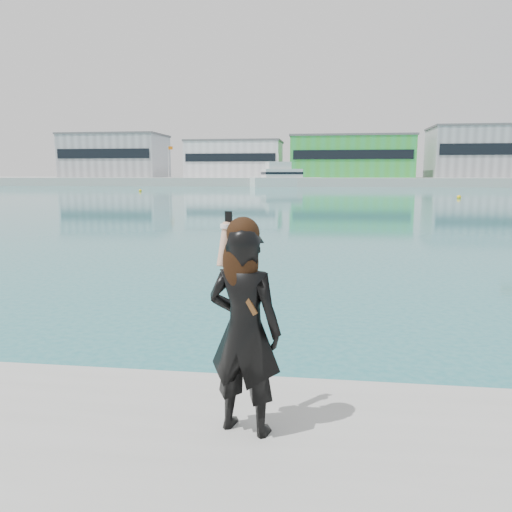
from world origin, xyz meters
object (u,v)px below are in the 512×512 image
(buoy_far, at_px, (140,192))
(buoy_near, at_px, (459,199))
(woman, at_px, (244,324))
(motor_yacht, at_px, (284,178))

(buoy_far, bearing_deg, buoy_near, -20.61)
(buoy_near, height_order, woman, woman)
(buoy_far, xyz_separation_m, woman, (29.25, -75.89, 1.70))
(buoy_near, height_order, buoy_far, same)
(motor_yacht, bearing_deg, woman, -109.12)
(buoy_near, xyz_separation_m, buoy_far, (-45.99, 17.29, 0.00))
(buoy_near, bearing_deg, woman, -105.94)
(buoy_near, bearing_deg, buoy_far, 159.39)
(woman, bearing_deg, motor_yacht, -70.58)
(motor_yacht, relative_size, woman, 9.06)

